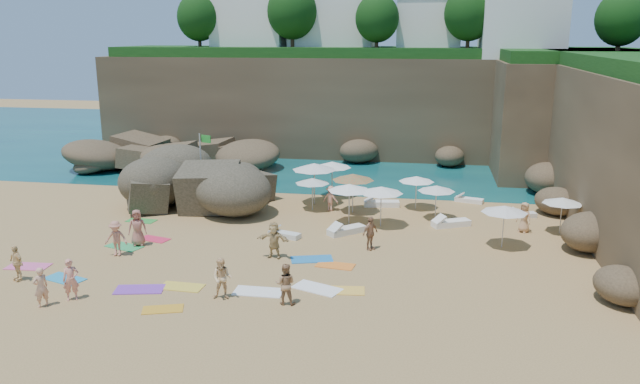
% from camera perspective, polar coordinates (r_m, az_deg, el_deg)
% --- Properties ---
extents(ground, '(120.00, 120.00, 0.00)m').
position_cam_1_polar(ground, '(30.07, -4.77, -4.93)').
color(ground, tan).
rests_on(ground, ground).
extents(seawater, '(120.00, 120.00, 0.00)m').
position_cam_1_polar(seawater, '(58.73, 2.66, 4.61)').
color(seawater, '#0C4751').
rests_on(seawater, ground).
extents(cliff_back, '(44.00, 8.00, 8.00)m').
position_cam_1_polar(cliff_back, '(53.03, 4.17, 7.90)').
color(cliff_back, brown).
rests_on(cliff_back, ground).
extents(cliff_corner, '(10.00, 12.00, 8.00)m').
position_cam_1_polar(cliff_corner, '(48.75, 21.46, 6.39)').
color(cliff_corner, brown).
rests_on(cliff_corner, ground).
extents(rock_promontory, '(12.00, 7.00, 2.00)m').
position_cam_1_polar(rock_promontory, '(48.17, -12.65, 2.12)').
color(rock_promontory, brown).
rests_on(rock_promontory, ground).
extents(clifftop_buildings, '(28.48, 9.48, 7.00)m').
position_cam_1_polar(clifftop_buildings, '(53.42, 5.47, 15.70)').
color(clifftop_buildings, white).
rests_on(clifftop_buildings, cliff_back).
extents(clifftop_trees, '(35.60, 23.82, 4.40)m').
position_cam_1_polar(clifftop_trees, '(47.04, 7.11, 15.88)').
color(clifftop_trees, '#11380F').
rests_on(clifftop_trees, ground).
extents(marina_masts, '(3.10, 0.10, 6.00)m').
position_cam_1_polar(marina_masts, '(62.57, -12.60, 7.65)').
color(marina_masts, white).
rests_on(marina_masts, ground).
extents(rock_outcrop, '(8.11, 6.38, 3.05)m').
position_cam_1_polar(rock_outcrop, '(38.60, -11.04, -0.80)').
color(rock_outcrop, brown).
rests_on(rock_outcrop, ground).
extents(flag_pole, '(0.77, 0.29, 4.05)m').
position_cam_1_polar(flag_pole, '(38.48, -10.68, 3.13)').
color(flag_pole, silver).
rests_on(flag_pole, ground).
extents(parasol_0, '(2.62, 2.62, 2.47)m').
position_cam_1_polar(parasol_0, '(36.68, -0.53, 2.33)').
color(parasol_0, silver).
rests_on(parasol_0, ground).
extents(parasol_1, '(2.36, 2.36, 2.24)m').
position_cam_1_polar(parasol_1, '(38.35, 1.12, 2.53)').
color(parasol_1, silver).
rests_on(parasol_1, ground).
extents(parasol_2, '(2.31, 2.31, 2.18)m').
position_cam_1_polar(parasol_2, '(32.86, 2.70, 0.43)').
color(parasol_2, silver).
rests_on(parasol_2, ground).
extents(parasol_3, '(2.04, 2.04, 1.93)m').
position_cam_1_polar(parasol_3, '(36.20, 8.82, 1.19)').
color(parasol_3, silver).
rests_on(parasol_3, ground).
extents(parasol_4, '(2.02, 2.02, 1.91)m').
position_cam_1_polar(parasol_4, '(34.24, 10.60, 0.33)').
color(parasol_4, silver).
rests_on(parasol_4, ground).
extents(parasol_5, '(1.98, 1.98, 1.87)m').
position_cam_1_polar(parasol_5, '(35.55, -0.70, 1.03)').
color(parasol_5, silver).
rests_on(parasol_5, ground).
extents(parasol_6, '(2.38, 2.38, 2.25)m').
position_cam_1_polar(parasol_6, '(34.98, 3.04, 1.38)').
color(parasol_6, silver).
rests_on(parasol_6, ground).
extents(parasol_8, '(1.99, 1.99, 1.89)m').
position_cam_1_polar(parasol_8, '(33.58, 21.30, -0.73)').
color(parasol_8, silver).
rests_on(parasol_8, ground).
extents(parasol_9, '(2.28, 2.28, 2.16)m').
position_cam_1_polar(parasol_9, '(32.56, 5.63, 0.20)').
color(parasol_9, silver).
rests_on(parasol_9, ground).
extents(parasol_11, '(2.17, 2.17, 2.05)m').
position_cam_1_polar(parasol_11, '(30.49, 16.52, -1.51)').
color(parasol_11, silver).
rests_on(parasol_11, ground).
extents(lounger_0, '(2.13, 0.98, 0.32)m').
position_cam_1_polar(lounger_0, '(36.83, 5.65, -1.07)').
color(lounger_0, white).
rests_on(lounger_0, ground).
extents(lounger_1, '(1.76, 1.01, 0.26)m').
position_cam_1_polar(lounger_1, '(38.60, 13.48, -0.73)').
color(lounger_1, white).
rests_on(lounger_1, ground).
extents(lounger_2, '(2.12, 1.52, 0.32)m').
position_cam_1_polar(lounger_2, '(33.62, 11.89, -2.82)').
color(lounger_2, white).
rests_on(lounger_2, ground).
extents(lounger_3, '(1.74, 1.06, 0.26)m').
position_cam_1_polar(lounger_3, '(31.23, -3.27, -3.91)').
color(lounger_3, silver).
rests_on(lounger_3, ground).
extents(lounger_4, '(1.72, 0.91, 0.26)m').
position_cam_1_polar(lounger_4, '(36.27, 17.89, -2.00)').
color(lounger_4, silver).
rests_on(lounger_4, ground).
extents(lounger_5, '(1.94, 1.88, 0.32)m').
position_cam_1_polar(lounger_5, '(31.76, 2.45, -3.53)').
color(lounger_5, silver).
rests_on(lounger_5, ground).
extents(towel_0, '(1.91, 1.35, 0.03)m').
position_cam_1_polar(towel_0, '(28.11, -22.31, -7.36)').
color(towel_0, '#2493C2').
rests_on(towel_0, ground).
extents(towel_1, '(1.86, 1.02, 0.03)m').
position_cam_1_polar(towel_1, '(30.19, -25.12, -6.18)').
color(towel_1, '#E65996').
rests_on(towel_1, ground).
extents(towel_2, '(1.63, 1.17, 0.03)m').
position_cam_1_polar(towel_2, '(24.07, -14.17, -10.35)').
color(towel_2, gold).
rests_on(towel_2, ground).
extents(towel_3, '(1.96, 1.40, 0.03)m').
position_cam_1_polar(towel_3, '(31.25, -17.47, -4.77)').
color(towel_3, green).
rests_on(towel_3, ground).
extents(towel_4, '(1.76, 0.93, 0.03)m').
position_cam_1_polar(towel_4, '(25.88, -12.53, -8.45)').
color(towel_4, yellow).
rests_on(towel_4, ground).
extents(towel_5, '(1.94, 0.98, 0.03)m').
position_cam_1_polar(towel_5, '(24.93, -5.65, -9.06)').
color(towel_5, white).
rests_on(towel_5, ground).
extents(towel_6, '(2.06, 1.34, 0.03)m').
position_cam_1_polar(towel_6, '(26.04, -16.18, -8.54)').
color(towel_6, purple).
rests_on(towel_6, ground).
extents(towel_7, '(1.68, 1.14, 0.03)m').
position_cam_1_polar(towel_7, '(31.95, -14.92, -4.18)').
color(towel_7, '#E5284D').
rests_on(towel_7, ground).
extents(towel_8, '(2.06, 1.43, 0.03)m').
position_cam_1_polar(towel_8, '(28.20, -0.76, -6.16)').
color(towel_8, '#2276BA').
rests_on(towel_8, ground).
extents(towel_10, '(1.75, 1.03, 0.03)m').
position_cam_1_polar(towel_10, '(27.49, 1.41, -6.72)').
color(towel_10, orange).
rests_on(towel_10, ground).
extents(towel_11, '(1.65, 0.94, 0.03)m').
position_cam_1_polar(towel_11, '(35.21, -16.01, -2.54)').
color(towel_11, green).
rests_on(towel_11, ground).
extents(towel_12, '(1.85, 1.08, 0.03)m').
position_cam_1_polar(towel_12, '(24.95, 2.06, -8.98)').
color(towel_12, yellow).
rests_on(towel_12, ground).
extents(towel_13, '(2.15, 1.61, 0.03)m').
position_cam_1_polar(towel_13, '(25.12, -0.26, -8.80)').
color(towel_13, white).
rests_on(towel_13, ground).
extents(person_stand_0, '(0.71, 0.65, 1.63)m').
position_cam_1_polar(person_stand_0, '(25.66, -21.82, -7.45)').
color(person_stand_0, '#DF8B75').
rests_on(person_stand_0, ground).
extents(person_stand_1, '(0.79, 0.62, 1.60)m').
position_cam_1_polar(person_stand_1, '(23.55, -3.19, -8.39)').
color(person_stand_1, '#A47852').
rests_on(person_stand_1, ground).
extents(person_stand_2, '(1.02, 0.67, 1.46)m').
position_cam_1_polar(person_stand_2, '(35.61, 0.97, -0.59)').
color(person_stand_2, '#E59C82').
rests_on(person_stand_2, ground).
extents(person_stand_3, '(0.89, 0.98, 1.61)m').
position_cam_1_polar(person_stand_3, '(29.32, 4.61, -3.77)').
color(person_stand_3, '#A97954').
rests_on(person_stand_3, ground).
extents(person_stand_4, '(0.87, 0.79, 1.57)m').
position_cam_1_polar(person_stand_4, '(33.43, 18.17, -2.21)').
color(person_stand_4, tan).
rests_on(person_stand_4, ground).
extents(person_stand_5, '(1.59, 0.98, 1.66)m').
position_cam_1_polar(person_stand_5, '(36.40, -10.07, -0.32)').
color(person_stand_5, tan).
rests_on(person_stand_5, ground).
extents(person_stand_6, '(0.61, 0.67, 1.53)m').
position_cam_1_polar(person_stand_6, '(25.51, -24.16, -7.94)').
color(person_stand_6, '#DFA27F').
rests_on(person_stand_6, ground).
extents(person_lie_0, '(1.19, 1.71, 0.43)m').
position_cam_1_polar(person_lie_0, '(30.05, -18.05, -5.18)').
color(person_lie_0, tan).
rests_on(person_lie_0, ground).
extents(person_lie_1, '(1.41, 1.71, 0.36)m').
position_cam_1_polar(person_lie_1, '(28.70, -25.89, -6.95)').
color(person_lie_1, '#FBD18E').
rests_on(person_lie_1, ground).
extents(person_lie_2, '(1.45, 1.94, 0.47)m').
position_cam_1_polar(person_lie_2, '(31.13, -16.27, -4.33)').
color(person_lie_2, '#A96354').
rests_on(person_lie_2, ground).
extents(person_lie_3, '(1.73, 1.84, 0.44)m').
position_cam_1_polar(person_lie_3, '(28.41, -4.21, -5.61)').
color(person_lie_3, tan).
rests_on(person_lie_3, ground).
extents(person_lie_5, '(0.94, 1.68, 0.61)m').
position_cam_1_polar(person_lie_5, '(24.41, -8.88, -8.97)').
color(person_lie_5, '#F4C68A').
rests_on(person_lie_5, ground).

